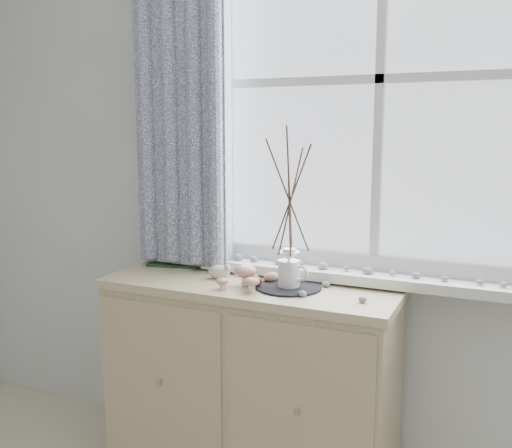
% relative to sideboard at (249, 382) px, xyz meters
% --- Properties ---
extents(sideboard, '(1.20, 0.45, 0.85)m').
position_rel_sideboard_xyz_m(sideboard, '(0.00, 0.00, 0.00)').
color(sideboard, beige).
rests_on(sideboard, ground).
extents(botanical_book, '(0.33, 0.20, 0.21)m').
position_rel_sideboard_xyz_m(botanical_book, '(-0.42, 0.10, 0.53)').
color(botanical_book, '#1B391D').
rests_on(botanical_book, sideboard).
extents(toadstool_cluster, '(0.18, 0.15, 0.09)m').
position_rel_sideboard_xyz_m(toadstool_cluster, '(0.01, -0.07, 0.47)').
color(toadstool_cluster, white).
rests_on(toadstool_cluster, sideboard).
extents(wooden_eggs, '(0.16, 0.17, 0.06)m').
position_rel_sideboard_xyz_m(wooden_eggs, '(0.03, 0.02, 0.45)').
color(wooden_eggs, tan).
rests_on(wooden_eggs, sideboard).
extents(songbird_figurine, '(0.13, 0.07, 0.07)m').
position_rel_sideboard_xyz_m(songbird_figurine, '(-0.14, 0.00, 0.46)').
color(songbird_figurine, beige).
rests_on(songbird_figurine, sideboard).
extents(crocheted_doily, '(0.26, 0.26, 0.01)m').
position_rel_sideboard_xyz_m(crocheted_doily, '(0.17, -0.01, 0.43)').
color(crocheted_doily, black).
rests_on(crocheted_doily, sideboard).
extents(twig_pitcher, '(0.23, 0.23, 0.63)m').
position_rel_sideboard_xyz_m(twig_pitcher, '(0.17, -0.01, 0.79)').
color(twig_pitcher, silver).
rests_on(twig_pitcher, crocheted_doily).
extents(sideboard_pebbles, '(0.25, 0.19, 0.02)m').
position_rel_sideboard_xyz_m(sideboard_pebbles, '(0.35, -0.03, 0.44)').
color(sideboard_pebbles, gray).
rests_on(sideboard_pebbles, sideboard).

